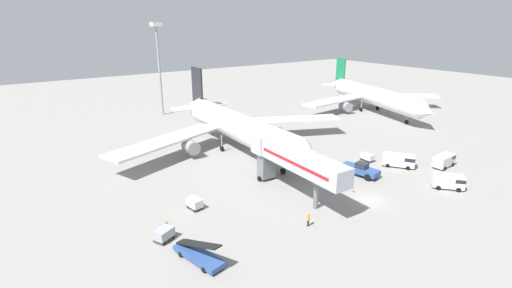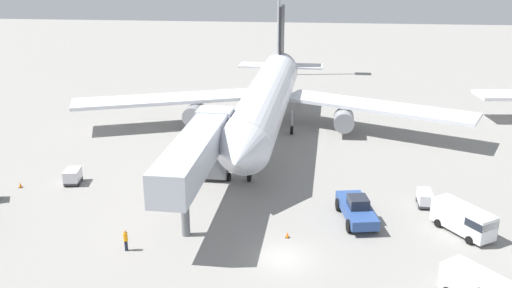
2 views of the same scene
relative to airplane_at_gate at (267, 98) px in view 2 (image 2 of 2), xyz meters
name	(u,v)px [view 2 (image 2 of 2)]	position (x,y,z in m)	size (l,w,h in m)	color
ground_plane	(283,258)	(3.83, -29.90, -4.77)	(300.00, 300.00, 0.00)	gray
airplane_at_gate	(267,98)	(0.00, 0.00, 0.00)	(51.65, 46.26, 14.44)	silver
jet_bridge	(200,149)	(-4.15, -21.57, 0.71)	(3.78, 18.90, 7.31)	#B2B7C1
pushback_tug	(357,209)	(9.72, -23.02, -3.71)	(3.49, 6.65, 2.31)	#2D4C8E
service_van_mid_center	(478,286)	(16.85, -34.17, -3.55)	(4.42, 4.76, 2.15)	white
service_van_near_left	(465,219)	(18.34, -24.43, -3.46)	(4.62, 5.52, 2.30)	white
baggage_cart_mid_right	(425,198)	(16.12, -19.31, -4.01)	(1.29, 2.40, 1.37)	#38383D
baggage_cart_mid_left	(73,176)	(-17.97, -17.82, -3.95)	(1.72, 2.29, 1.49)	#38383D
ground_crew_worker_foreground	(126,240)	(-8.36, -30.07, -3.83)	(0.48, 0.48, 1.79)	#1E2333
safety_cone_bravo	(20,185)	(-22.75, -19.36, -4.51)	(0.35, 0.35, 0.54)	black
safety_cone_charlie	(287,235)	(3.97, -26.69, -4.52)	(0.33, 0.33, 0.51)	black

